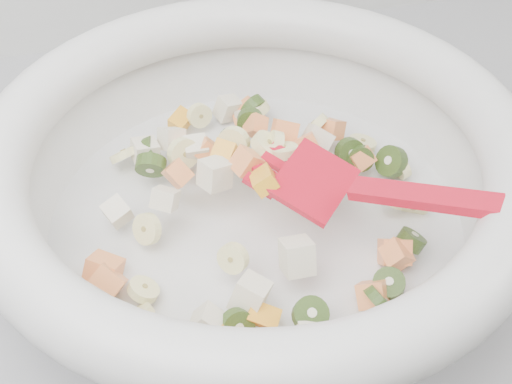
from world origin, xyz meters
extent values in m
cylinder|color=silver|center=(-0.07, 1.39, 0.91)|extent=(0.36, 0.36, 0.02)
torus|color=silver|center=(-0.07, 1.39, 0.99)|extent=(0.44, 0.44, 0.05)
cylinder|color=#EAEB9C|center=(-0.05, 1.42, 0.97)|extent=(0.03, 0.04, 0.03)
cylinder|color=#EAEB9C|center=(-0.18, 1.30, 0.93)|extent=(0.04, 0.04, 0.02)
cylinder|color=#EAEB9C|center=(-0.08, 1.44, 0.96)|extent=(0.03, 0.03, 0.04)
cylinder|color=#EAEB9C|center=(-0.04, 1.52, 0.94)|extent=(0.04, 0.04, 0.02)
cylinder|color=#EAEB9C|center=(0.01, 1.47, 0.94)|extent=(0.03, 0.03, 0.03)
cylinder|color=#EAEB9C|center=(0.06, 1.36, 0.93)|extent=(0.03, 0.03, 0.03)
cylinder|color=#EAEB9C|center=(0.04, 1.37, 0.94)|extent=(0.03, 0.03, 0.02)
cylinder|color=#EAEB9C|center=(0.07, 1.41, 0.93)|extent=(0.02, 0.03, 0.02)
cylinder|color=#EAEB9C|center=(0.05, 1.45, 0.93)|extent=(0.04, 0.04, 0.02)
cylinder|color=#EAEB9C|center=(-0.10, 1.33, 0.95)|extent=(0.03, 0.03, 0.03)
cylinder|color=#EAEB9C|center=(-0.17, 1.48, 0.94)|extent=(0.04, 0.04, 0.02)
cylinder|color=#EAEB9C|center=(-0.04, 1.41, 0.97)|extent=(0.03, 0.03, 0.02)
cylinder|color=#EAEB9C|center=(-0.04, 1.42, 0.97)|extent=(0.02, 0.03, 0.03)
cylinder|color=#EAEB9C|center=(-0.16, 1.38, 0.94)|extent=(0.03, 0.03, 0.03)
cylinder|color=#EAEB9C|center=(-0.12, 1.45, 0.95)|extent=(0.04, 0.02, 0.04)
cylinder|color=#EAEB9C|center=(-0.17, 1.33, 0.93)|extent=(0.03, 0.03, 0.02)
cylinder|color=#EAEB9C|center=(-0.09, 1.52, 0.94)|extent=(0.02, 0.02, 0.03)
cylinder|color=#EAEB9C|center=(-0.05, 1.42, 0.96)|extent=(0.04, 0.03, 0.03)
cube|color=#FF7050|center=(-0.04, 1.52, 0.93)|extent=(0.03, 0.03, 0.04)
cube|color=#FF7050|center=(-0.05, 1.48, 0.95)|extent=(0.03, 0.03, 0.03)
cube|color=#FF7050|center=(-0.03, 1.45, 0.96)|extent=(0.03, 0.03, 0.03)
cube|color=#FF7050|center=(-0.20, 1.35, 0.93)|extent=(0.04, 0.04, 0.03)
cube|color=#FF7050|center=(0.02, 1.46, 0.94)|extent=(0.03, 0.03, 0.03)
cube|color=#FF7050|center=(-0.11, 1.46, 0.94)|extent=(0.03, 0.03, 0.03)
cube|color=#FF7050|center=(0.02, 1.31, 0.94)|extent=(0.03, 0.02, 0.03)
cube|color=#FF7050|center=(-0.02, 1.43, 0.96)|extent=(0.03, 0.02, 0.03)
cube|color=#FF7050|center=(-0.20, 1.34, 0.94)|extent=(0.03, 0.04, 0.04)
cube|color=#FF7050|center=(0.02, 1.32, 0.93)|extent=(0.03, 0.03, 0.03)
cube|color=#FF7050|center=(-0.07, 1.40, 0.97)|extent=(0.03, 0.03, 0.03)
cube|color=#FF7050|center=(-0.10, 1.45, 0.95)|extent=(0.02, 0.02, 0.03)
cube|color=#FF7050|center=(0.03, 1.42, 0.94)|extent=(0.02, 0.03, 0.03)
cube|color=#FF7050|center=(-0.01, 1.28, 0.93)|extent=(0.03, 0.03, 0.03)
cube|color=#FF7050|center=(-0.13, 1.42, 0.96)|extent=(0.03, 0.03, 0.03)
cube|color=#FF7050|center=(-0.11, 1.26, 0.93)|extent=(0.03, 0.03, 0.04)
cylinder|color=#55832B|center=(-0.11, 1.28, 0.93)|extent=(0.04, 0.02, 0.04)
cylinder|color=#55832B|center=(0.01, 1.29, 0.93)|extent=(0.03, 0.03, 0.02)
cylinder|color=#55832B|center=(0.04, 1.32, 0.94)|extent=(0.03, 0.03, 0.02)
cylinder|color=#55832B|center=(-0.01, 1.28, 0.93)|extent=(0.02, 0.03, 0.03)
cylinder|color=#55832B|center=(0.02, 1.43, 0.94)|extent=(0.03, 0.02, 0.03)
cylinder|color=#55832B|center=(-0.07, 1.46, 0.95)|extent=(0.04, 0.03, 0.04)
cylinder|color=#55832B|center=(0.03, 1.42, 0.94)|extent=(0.03, 0.02, 0.03)
cylinder|color=#55832B|center=(-0.14, 1.48, 0.94)|extent=(0.02, 0.03, 0.03)
cylinder|color=#55832B|center=(0.06, 1.41, 0.94)|extent=(0.03, 0.04, 0.04)
cylinder|color=#55832B|center=(-0.04, 1.52, 0.94)|extent=(0.03, 0.03, 0.03)
cylinder|color=#55832B|center=(-0.15, 1.45, 0.95)|extent=(0.04, 0.03, 0.04)
cylinder|color=#55832B|center=(-0.06, 1.27, 0.94)|extent=(0.04, 0.04, 0.03)
cylinder|color=#55832B|center=(-0.05, 1.49, 0.95)|extent=(0.04, 0.02, 0.03)
cube|color=beige|center=(-0.15, 1.47, 0.94)|extent=(0.03, 0.03, 0.02)
cube|color=beige|center=(-0.18, 1.40, 0.94)|extent=(0.03, 0.03, 0.03)
cube|color=beige|center=(-0.03, 1.37, 0.96)|extent=(0.03, 0.04, 0.04)
cube|color=beige|center=(-0.10, 1.41, 0.96)|extent=(0.03, 0.03, 0.03)
cube|color=beige|center=(-0.06, 1.32, 0.95)|extent=(0.02, 0.03, 0.03)
cube|color=beige|center=(-0.10, 1.30, 0.94)|extent=(0.04, 0.03, 0.03)
cube|color=beige|center=(-0.12, 1.48, 0.95)|extent=(0.03, 0.03, 0.03)
cube|color=beige|center=(-0.14, 1.39, 0.96)|extent=(0.03, 0.03, 0.02)
cube|color=beige|center=(0.00, 1.44, 0.95)|extent=(0.03, 0.03, 0.04)
cube|color=beige|center=(-0.06, 1.53, 0.93)|extent=(0.03, 0.02, 0.03)
cube|color=beige|center=(-0.13, 1.28, 0.94)|extent=(0.03, 0.03, 0.03)
cube|color=beige|center=(-0.11, 1.45, 0.95)|extent=(0.02, 0.02, 0.02)
cube|color=beige|center=(-0.14, 1.28, 0.93)|extent=(0.03, 0.03, 0.03)
cube|color=beige|center=(-0.05, 1.51, 0.93)|extent=(0.03, 0.03, 0.03)
cube|color=beige|center=(-0.06, 1.26, 0.93)|extent=(0.02, 0.02, 0.02)
cube|color=orange|center=(-0.13, 1.27, 0.94)|extent=(0.02, 0.03, 0.02)
cube|color=orange|center=(-0.07, 1.37, 0.98)|extent=(0.02, 0.03, 0.03)
cube|color=orange|center=(-0.09, 1.28, 0.93)|extent=(0.03, 0.03, 0.02)
cube|color=orange|center=(-0.09, 1.42, 0.97)|extent=(0.03, 0.03, 0.02)
cube|color=orange|center=(-0.16, 1.28, 0.93)|extent=(0.02, 0.03, 0.03)
cube|color=orange|center=(-0.11, 1.52, 0.93)|extent=(0.03, 0.03, 0.02)
cube|color=red|center=(-0.03, 1.37, 0.97)|extent=(0.08, 0.08, 0.03)
cube|color=red|center=(-0.04, 1.41, 0.97)|extent=(0.03, 0.02, 0.01)
cube|color=red|center=(-0.05, 1.40, 0.97)|extent=(0.03, 0.02, 0.01)
cube|color=red|center=(-0.06, 1.39, 0.97)|extent=(0.03, 0.02, 0.01)
cube|color=red|center=(-0.07, 1.38, 0.97)|extent=(0.03, 0.02, 0.01)
cube|color=red|center=(0.06, 1.28, 1.01)|extent=(0.15, 0.14, 0.06)
camera|label=1|loc=(-0.17, 0.99, 1.34)|focal=50.00mm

